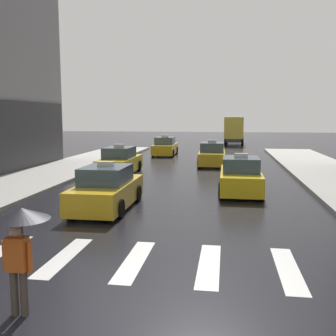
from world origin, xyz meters
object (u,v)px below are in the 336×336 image
(pedestrian_with_umbrella, at_px, (20,232))
(taxi_second, at_px, (240,177))
(taxi_lead, at_px, (107,189))
(taxi_fourth, at_px, (212,155))
(box_truck, at_px, (234,129))
(taxi_fifth, at_px, (165,147))
(taxi_third, at_px, (120,162))

(pedestrian_with_umbrella, bearing_deg, taxi_second, 70.87)
(taxi_second, distance_m, pedestrian_with_umbrella, 12.65)
(taxi_lead, xyz_separation_m, taxi_fourth, (3.45, 13.71, 0.00))
(box_truck, bearing_deg, taxi_second, -90.51)
(taxi_second, height_order, taxi_fourth, same)
(taxi_fifth, bearing_deg, taxi_fourth, -56.06)
(taxi_fifth, xyz_separation_m, box_truck, (6.34, 14.41, 1.13))
(taxi_fourth, height_order, taxi_fifth, same)
(taxi_lead, distance_m, taxi_fourth, 14.14)
(taxi_third, bearing_deg, taxi_fifth, 85.12)
(taxi_second, height_order, taxi_third, same)
(taxi_second, height_order, pedestrian_with_umbrella, pedestrian_with_umbrella)
(taxi_lead, bearing_deg, pedestrian_with_umbrella, -83.06)
(taxi_lead, height_order, taxi_third, same)
(taxi_fifth, xyz_separation_m, pedestrian_with_umbrella, (1.93, -28.22, 0.79))
(taxi_lead, xyz_separation_m, box_truck, (5.38, 34.67, 1.13))
(taxi_third, xyz_separation_m, taxi_fourth, (5.38, 4.95, 0.00))
(taxi_second, bearing_deg, box_truck, 89.49)
(taxi_lead, relative_size, box_truck, 0.60)
(taxi_lead, relative_size, taxi_second, 1.00)
(box_truck, relative_size, pedestrian_with_umbrella, 3.92)
(taxi_third, distance_m, pedestrian_with_umbrella, 17.00)
(taxi_fourth, bearing_deg, pedestrian_with_umbrella, -96.52)
(taxi_fifth, bearing_deg, taxi_third, -94.88)
(pedestrian_with_umbrella, bearing_deg, taxi_fourth, 83.48)
(taxi_lead, distance_m, taxi_fifth, 20.28)
(taxi_third, relative_size, box_truck, 0.60)
(taxi_third, bearing_deg, taxi_fourth, 42.59)
(taxi_third, distance_m, taxi_fourth, 7.31)
(taxi_fourth, height_order, box_truck, box_truck)
(taxi_fifth, bearing_deg, taxi_second, -69.58)
(taxi_lead, distance_m, taxi_second, 6.47)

